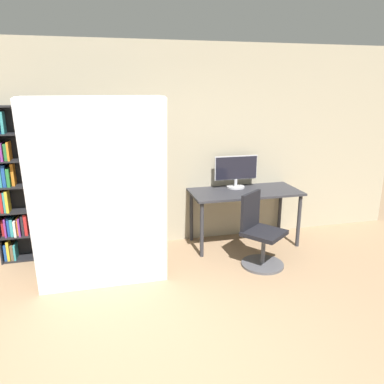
{
  "coord_description": "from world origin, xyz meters",
  "views": [
    {
      "loc": [
        -0.4,
        -2.25,
        2.13
      ],
      "look_at": [
        0.52,
        1.47,
        1.05
      ],
      "focal_mm": 35.0,
      "sensor_mm": 36.0,
      "label": 1
    }
  ],
  "objects_px": {
    "mattress_far": "(100,193)",
    "mattress_near": "(100,199)",
    "monitor": "(236,170)",
    "office_chair": "(260,237)",
    "bookshelf": "(19,187)"
  },
  "relations": [
    {
      "from": "office_chair",
      "to": "mattress_near",
      "type": "distance_m",
      "value": 1.98
    },
    {
      "from": "monitor",
      "to": "mattress_near",
      "type": "bearing_deg",
      "value": -151.77
    },
    {
      "from": "monitor",
      "to": "office_chair",
      "type": "relative_size",
      "value": 0.68
    },
    {
      "from": "mattress_far",
      "to": "mattress_near",
      "type": "bearing_deg",
      "value": -90.0
    },
    {
      "from": "mattress_far",
      "to": "monitor",
      "type": "bearing_deg",
      "value": 22.23
    },
    {
      "from": "office_chair",
      "to": "mattress_near",
      "type": "xyz_separation_m",
      "value": [
        -1.86,
        -0.13,
        0.66
      ]
    },
    {
      "from": "monitor",
      "to": "bookshelf",
      "type": "distance_m",
      "value": 2.81
    },
    {
      "from": "monitor",
      "to": "mattress_near",
      "type": "distance_m",
      "value": 2.1
    },
    {
      "from": "mattress_near",
      "to": "mattress_far",
      "type": "bearing_deg",
      "value": 90.0
    },
    {
      "from": "bookshelf",
      "to": "mattress_near",
      "type": "height_order",
      "value": "mattress_near"
    },
    {
      "from": "office_chair",
      "to": "bookshelf",
      "type": "bearing_deg",
      "value": 162.19
    },
    {
      "from": "mattress_far",
      "to": "office_chair",
      "type": "bearing_deg",
      "value": -3.27
    },
    {
      "from": "mattress_near",
      "to": "monitor",
      "type": "bearing_deg",
      "value": 28.23
    },
    {
      "from": "office_chair",
      "to": "mattress_far",
      "type": "height_order",
      "value": "mattress_far"
    },
    {
      "from": "office_chair",
      "to": "mattress_far",
      "type": "distance_m",
      "value": 1.98
    }
  ]
}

